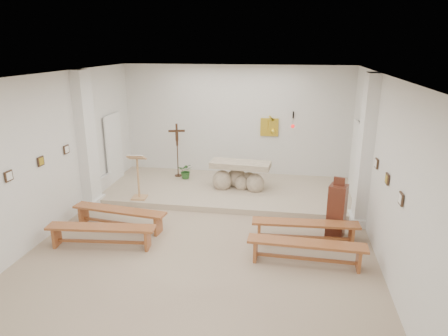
% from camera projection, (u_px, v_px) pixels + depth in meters
% --- Properties ---
extents(ground, '(7.00, 10.00, 0.00)m').
position_uv_depth(ground, '(201.00, 252.00, 8.16)').
color(ground, tan).
rests_on(ground, ground).
extents(wall_left, '(0.02, 10.00, 3.50)m').
position_uv_depth(wall_left, '(34.00, 162.00, 8.19)').
color(wall_left, silver).
rests_on(wall_left, ground).
extents(wall_right, '(0.02, 10.00, 3.50)m').
position_uv_depth(wall_right, '(391.00, 181.00, 7.09)').
color(wall_right, silver).
rests_on(wall_right, ground).
extents(wall_back, '(7.00, 0.02, 3.50)m').
position_uv_depth(wall_back, '(236.00, 123.00, 12.34)').
color(wall_back, silver).
rests_on(wall_back, ground).
extents(ceiling, '(7.00, 10.00, 0.02)m').
position_uv_depth(ceiling, '(198.00, 78.00, 7.12)').
color(ceiling, silver).
rests_on(ceiling, wall_back).
extents(sanctuary_platform, '(6.98, 3.00, 0.15)m').
position_uv_depth(sanctuary_platform, '(228.00, 190.00, 11.43)').
color(sanctuary_platform, tan).
rests_on(sanctuary_platform, ground).
extents(pilaster_left, '(0.26, 0.55, 3.50)m').
position_uv_depth(pilaster_left, '(87.00, 141.00, 10.06)').
color(pilaster_left, white).
rests_on(pilaster_left, ground).
extents(pilaster_right, '(0.26, 0.55, 3.50)m').
position_uv_depth(pilaster_right, '(365.00, 152.00, 8.99)').
color(pilaster_right, white).
rests_on(pilaster_right, ground).
extents(gold_wall_relief, '(0.55, 0.04, 0.55)m').
position_uv_depth(gold_wall_relief, '(269.00, 127.00, 12.17)').
color(gold_wall_relief, gold).
rests_on(gold_wall_relief, wall_back).
extents(sanctuary_lamp, '(0.11, 0.36, 0.44)m').
position_uv_depth(sanctuary_lamp, '(293.00, 124.00, 11.78)').
color(sanctuary_lamp, black).
rests_on(sanctuary_lamp, wall_back).
extents(station_frame_left_front, '(0.03, 0.20, 0.20)m').
position_uv_depth(station_frame_left_front, '(9.00, 176.00, 7.44)').
color(station_frame_left_front, '#3B281A').
rests_on(station_frame_left_front, wall_left).
extents(station_frame_left_mid, '(0.03, 0.20, 0.20)m').
position_uv_depth(station_frame_left_mid, '(41.00, 161.00, 8.38)').
color(station_frame_left_mid, '#3B281A').
rests_on(station_frame_left_mid, wall_left).
extents(station_frame_left_rear, '(0.03, 0.20, 0.20)m').
position_uv_depth(station_frame_left_rear, '(66.00, 149.00, 9.33)').
color(station_frame_left_rear, '#3B281A').
rests_on(station_frame_left_rear, wall_left).
extents(station_frame_right_front, '(0.03, 0.20, 0.20)m').
position_uv_depth(station_frame_right_front, '(401.00, 199.00, 6.34)').
color(station_frame_right_front, '#3B281A').
rests_on(station_frame_right_front, wall_right).
extents(station_frame_right_mid, '(0.03, 0.20, 0.20)m').
position_uv_depth(station_frame_right_mid, '(387.00, 179.00, 7.29)').
color(station_frame_right_mid, '#3B281A').
rests_on(station_frame_right_mid, wall_right).
extents(station_frame_right_rear, '(0.03, 0.20, 0.20)m').
position_uv_depth(station_frame_right_rear, '(377.00, 163.00, 8.23)').
color(station_frame_right_rear, '#3B281A').
rests_on(station_frame_right_rear, wall_right).
extents(radiator_left, '(0.10, 0.85, 0.52)m').
position_uv_depth(radiator_left, '(103.00, 186.00, 11.16)').
color(radiator_left, silver).
rests_on(radiator_left, ground).
extents(radiator_right, '(0.10, 0.85, 0.52)m').
position_uv_depth(radiator_right, '(357.00, 202.00, 10.08)').
color(radiator_right, silver).
rests_on(radiator_right, ground).
extents(altar, '(1.71, 0.81, 0.86)m').
position_uv_depth(altar, '(240.00, 177.00, 11.27)').
color(altar, beige).
rests_on(altar, sanctuary_platform).
extents(lectern, '(0.48, 0.42, 1.25)m').
position_uv_depth(lectern, '(138.00, 176.00, 10.43)').
color(lectern, tan).
rests_on(lectern, sanctuary_platform).
extents(crucifix_stand, '(0.49, 0.22, 1.65)m').
position_uv_depth(crucifix_stand, '(177.00, 146.00, 12.14)').
color(crucifix_stand, '#392312').
rests_on(crucifix_stand, sanctuary_platform).
extents(potted_plant, '(0.46, 0.40, 0.49)m').
position_uv_depth(potted_plant, '(186.00, 171.00, 12.11)').
color(potted_plant, '#285923').
rests_on(potted_plant, sanctuary_platform).
extents(donation_pedestal, '(0.46, 0.46, 1.37)m').
position_uv_depth(donation_pedestal, '(337.00, 210.00, 8.71)').
color(donation_pedestal, brown).
rests_on(donation_pedestal, ground).
extents(bench_left_front, '(2.28, 0.65, 0.48)m').
position_uv_depth(bench_left_front, '(119.00, 214.00, 9.14)').
color(bench_left_front, '#A85931').
rests_on(bench_left_front, ground).
extents(bench_right_front, '(2.27, 0.49, 0.48)m').
position_uv_depth(bench_right_front, '(305.00, 227.00, 8.47)').
color(bench_right_front, '#A85931').
rests_on(bench_right_front, ground).
extents(bench_left_second, '(2.28, 0.58, 0.48)m').
position_uv_depth(bench_left_second, '(101.00, 231.00, 8.28)').
color(bench_left_second, '#A85931').
rests_on(bench_left_second, ground).
extents(bench_right_second, '(2.26, 0.42, 0.48)m').
position_uv_depth(bench_right_second, '(306.00, 248.00, 7.61)').
color(bench_right_second, '#A85931').
rests_on(bench_right_second, ground).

